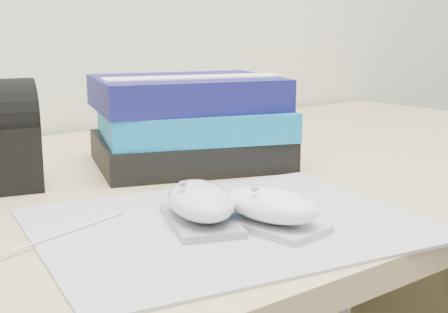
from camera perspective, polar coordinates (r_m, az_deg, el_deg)
desk at (r=1.06m, az=-2.45°, el=-12.66°), size 1.60×0.80×0.73m
mousepad at (r=0.66m, az=0.46°, el=-6.14°), size 0.44×0.37×0.00m
mouse_rear at (r=0.64m, az=-2.16°, el=-4.35°), size 0.10×0.13×0.05m
mouse_front at (r=0.63m, az=4.28°, el=-4.71°), size 0.08×0.12×0.05m
usb_cable at (r=0.62m, az=-16.24°, el=-7.40°), size 0.21×0.07×0.00m
book_stack at (r=0.93m, az=-3.20°, el=3.21°), size 0.33×0.29×0.13m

